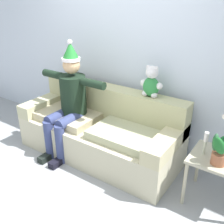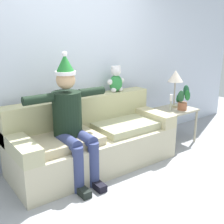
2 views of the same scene
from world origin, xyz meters
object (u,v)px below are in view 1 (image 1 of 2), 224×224
side_table (218,165)px  candle_tall (206,140)px  potted_plant (221,148)px  person_seated (69,99)px  couch (101,130)px  teddy_bear (151,83)px

side_table → candle_tall: (-0.15, -0.02, 0.24)m
candle_tall → potted_plant: bearing=-28.4°
person_seated → side_table: size_ratio=2.77×
couch → side_table: bearing=-2.8°
person_seated → side_table: (1.91, 0.10, -0.30)m
side_table → candle_tall: candle_tall is taller
teddy_bear → candle_tall: teddy_bear is taller
couch → side_table: (1.53, -0.07, 0.12)m
person_seated → potted_plant: size_ratio=3.92×
candle_tall → person_seated: bearing=-177.5°
teddy_bear → side_table: bearing=-18.9°
couch → person_seated: bearing=-156.2°
teddy_bear → couch: bearing=-156.3°
candle_tall → couch: bearing=176.1°
potted_plant → candle_tall: potted_plant is taller
teddy_bear → candle_tall: bearing=-23.4°
couch → potted_plant: potted_plant is taller
couch → candle_tall: 1.43m
side_table → potted_plant: 0.28m
couch → potted_plant: (1.54, -0.18, 0.38)m
teddy_bear → candle_tall: size_ratio=1.53×
side_table → person_seated: bearing=-177.1°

